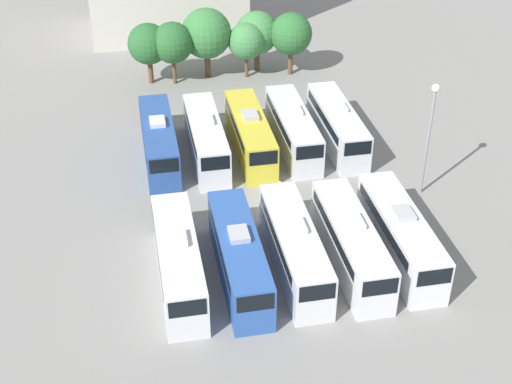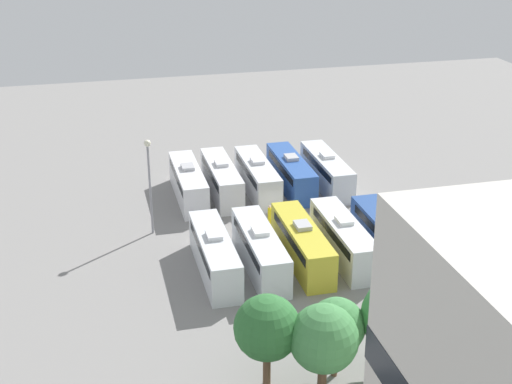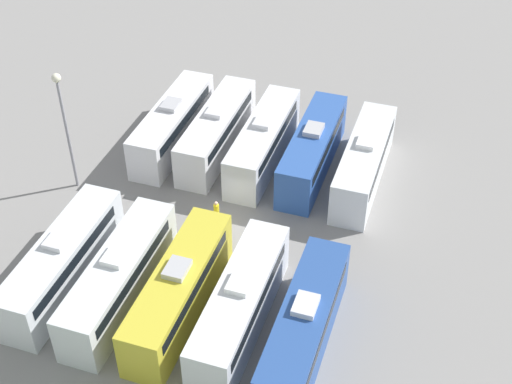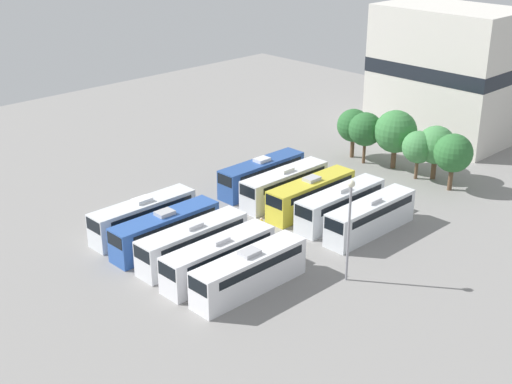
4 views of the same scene
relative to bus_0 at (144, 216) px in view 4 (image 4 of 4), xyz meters
The scene contains 20 objects.
ground_plane 10.63m from the bus_0, 45.81° to the left, with size 115.11×115.11×0.00m, color gray.
bus_0 is the anchor object (origin of this frame).
bus_1 3.77m from the bus_0, ahead, with size 2.47×10.66×3.55m.
bus_2 7.37m from the bus_0, ahead, with size 2.47×10.66×3.55m.
bus_3 11.02m from the bus_0, ahead, with size 2.47×10.66×3.55m.
bus_4 14.43m from the bus_0, ahead, with size 2.47×10.66×3.55m.
bus_5 15.45m from the bus_0, 89.88° to the left, with size 2.47×10.66×3.55m.
bus_6 15.53m from the bus_0, 75.98° to the left, with size 2.47×10.66×3.55m.
bus_7 16.83m from the bus_0, 64.01° to the left, with size 2.47×10.66×3.55m.
bus_8 18.84m from the bus_0, 54.34° to the left, with size 2.47×10.66×3.55m.
bus_9 21.13m from the bus_0, 45.88° to the left, with size 2.47×10.66×3.55m.
worker_person 11.01m from the bus_0, 42.49° to the left, with size 0.36×0.36×1.84m.
light_pole 20.37m from the bus_0, 19.64° to the left, with size 0.60×0.60×8.84m.
tree_0 30.41m from the bus_0, 89.27° to the left, with size 3.93×3.93×5.96m.
tree_1 29.92m from the bus_0, 84.90° to the left, with size 3.95×3.95×6.15m.
tree_2 31.54m from the bus_0, 78.92° to the left, with size 4.89×4.89×6.87m.
tree_3 31.54m from the bus_0, 71.85° to the left, with size 3.60×3.60×5.52m.
tree_4 33.29m from the bus_0, 70.43° to the left, with size 4.24×4.24×6.08m.
tree_5 33.05m from the bus_0, 64.46° to the left, with size 4.12×4.12×6.26m.
depot_building 45.20m from the bus_0, 85.60° to the left, with size 16.98×11.07×16.72m.
Camera 4 is at (43.16, -41.89, 29.40)m, focal length 50.00 mm.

